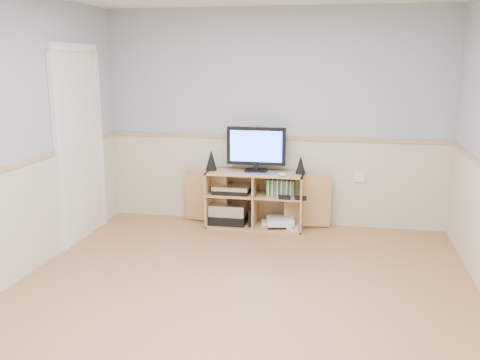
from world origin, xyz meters
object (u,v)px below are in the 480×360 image
media_cabinet (256,198)px  monitor (256,147)px  keyboard (263,175)px  game_consoles (279,222)px

media_cabinet → monitor: monitor is taller
media_cabinet → monitor: bearing=-90.0°
media_cabinet → keyboard: keyboard is taller
media_cabinet → monitor: 0.60m
media_cabinet → monitor: size_ratio=2.55×
monitor → game_consoles: bearing=-11.9°
media_cabinet → keyboard: (0.11, -0.19, 0.32)m
media_cabinet → game_consoles: size_ratio=3.76×
monitor → keyboard: 0.35m
monitor → game_consoles: (0.29, -0.06, -0.86)m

